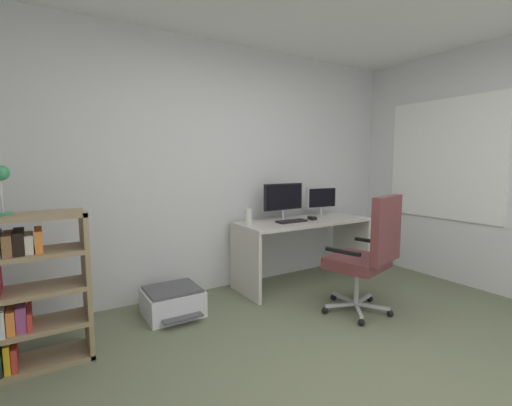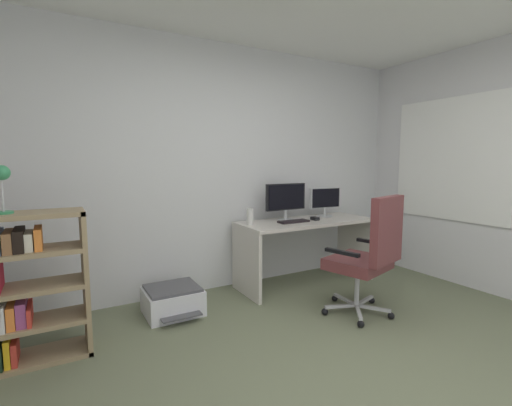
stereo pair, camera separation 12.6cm
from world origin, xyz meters
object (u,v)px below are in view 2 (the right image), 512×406
monitor_main (286,198)px  keyboard (294,221)px  computer_mouse (315,218)px  desk_lamp (2,180)px  bookshelf (15,290)px  printer (173,300)px  office_chair (369,253)px  desktop_speaker (250,216)px  monitor_secondary (325,200)px  desk (306,236)px

monitor_main → keyboard: 0.28m
monitor_main → computer_mouse: (0.29, -0.15, -0.23)m
monitor_main → desk_lamp: size_ratio=1.60×
bookshelf → printer: 1.24m
office_chair → desktop_speaker: bearing=121.3°
desk_lamp → bookshelf: bearing=2.6°
office_chair → monitor_secondary: bearing=69.2°
desk → monitor_main: size_ratio=3.08×
monitor_secondary → desktop_speaker: bearing=-177.4°
computer_mouse → bookshelf: bookshelf is taller
keyboard → printer: bearing=-178.7°
desk → bookshelf: bookshelf is taller
keyboard → printer: keyboard is taller
bookshelf → desk_lamp: desk_lamp is taller
monitor_main → desktop_speaker: size_ratio=2.96×
bookshelf → desk_lamp: bearing=-177.4°
desktop_speaker → desk: bearing=-4.8°
desk → printer: bearing=-177.7°
desk → monitor_main: (-0.20, 0.10, 0.43)m
monitor_main → office_chair: (0.15, -1.08, -0.39)m
keyboard → office_chair: office_chair is taller
monitor_main → bookshelf: bearing=-169.9°
bookshelf → monitor_secondary: bearing=8.3°
desk → bookshelf: size_ratio=1.50×
desk_lamp → printer: desk_lamp is taller
desk → monitor_secondary: monitor_secondary is taller
desktop_speaker → desk_lamp: desk_lamp is taller
printer → office_chair: bearing=-31.5°
keyboard → bookshelf: size_ratio=0.33×
computer_mouse → office_chair: bearing=-95.1°
desktop_speaker → office_chair: size_ratio=0.16×
desk → computer_mouse: bearing=-25.7°
bookshelf → printer: (1.14, 0.28, -0.40)m
keyboard → computer_mouse: size_ratio=3.40×
desktop_speaker → office_chair: office_chair is taller
keyboard → office_chair: (0.15, -0.92, -0.15)m
desk_lamp → desk: bearing=7.2°
office_chair → desk_lamp: desk_lamp is taller
keyboard → desktop_speaker: bearing=168.1°
monitor_secondary → printer: size_ratio=0.78×
desk → monitor_secondary: 0.53m
desk_lamp → desktop_speaker: bearing=11.1°
desk → desk_lamp: bearing=-172.8°
computer_mouse → office_chair: office_chair is taller
desk → keyboard: 0.29m
desk → monitor_main: 0.49m
keyboard → office_chair: bearing=-79.8°
desk_lamp → printer: 1.65m
computer_mouse → desk_lamp: (-2.80, -0.30, 0.51)m
computer_mouse → bookshelf: (-2.78, -0.30, -0.22)m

